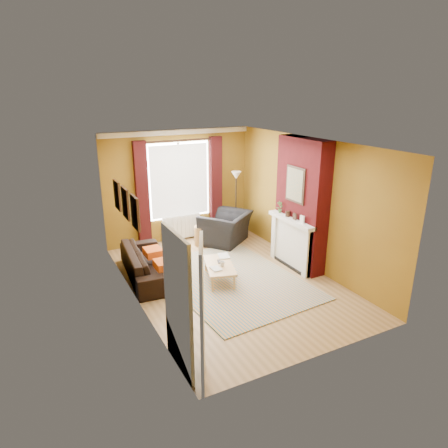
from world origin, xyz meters
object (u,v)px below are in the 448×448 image
(coffee_table, at_px, (219,266))
(sofa, at_px, (148,263))
(floor_lamp, at_px, (236,186))
(armchair, at_px, (226,228))
(wicker_stool, at_px, (202,236))

(coffee_table, bearing_deg, sofa, 163.15)
(floor_lamp, bearing_deg, armchair, -146.59)
(sofa, bearing_deg, coffee_table, -119.03)
(floor_lamp, bearing_deg, coffee_table, -125.99)
(coffee_table, distance_m, wicker_stool, 2.03)
(sofa, distance_m, floor_lamp, 3.26)
(sofa, bearing_deg, armchair, -61.87)
(wicker_stool, relative_size, floor_lamp, 0.28)
(sofa, relative_size, wicker_stool, 4.32)
(wicker_stool, bearing_deg, coffee_table, -104.15)
(wicker_stool, bearing_deg, armchair, -12.05)
(coffee_table, bearing_deg, armchair, 76.32)
(coffee_table, xyz_separation_m, floor_lamp, (1.55, 2.14, 1.05))
(sofa, height_order, floor_lamp, floor_lamp)
(sofa, distance_m, armchair, 2.54)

